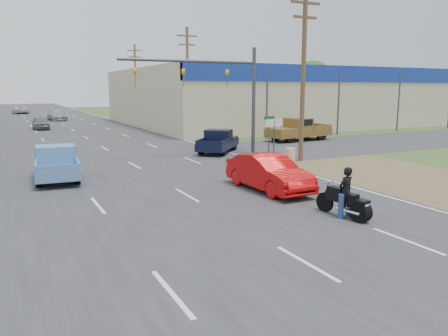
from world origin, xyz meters
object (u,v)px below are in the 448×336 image
blue_pickup (56,162)px  distant_car_silver (57,115)px  distant_car_white (20,110)px  distant_car_grey (41,123)px  motorcycle (347,204)px  navy_pickup (219,141)px  brown_pickup (297,129)px  rider (346,194)px  red_convertible (269,173)px

blue_pickup → distant_car_silver: (4.59, 42.15, -0.13)m
blue_pickup → distant_car_white: blue_pickup is taller
distant_car_grey → motorcycle: bearing=-79.5°
motorcycle → navy_pickup: navy_pickup is taller
navy_pickup → brown_pickup: 9.39m
rider → distant_car_silver: (-3.44, 53.45, -0.13)m
motorcycle → brown_pickup: (11.89, 19.00, 0.45)m
rider → blue_pickup: bearing=-62.8°
rider → navy_pickup: bearing=-108.9°
red_convertible → brown_pickup: size_ratio=0.79×
motorcycle → brown_pickup: brown_pickup is taller
brown_pickup → distant_car_white: size_ratio=1.20×
navy_pickup → distant_car_white: (-10.31, 57.73, -0.11)m
red_convertible → distant_car_grey: red_convertible is taller
navy_pickup → distant_car_grey: (-9.55, 24.12, -0.10)m
rider → brown_pickup: bearing=-130.3°
blue_pickup → distant_car_grey: (1.50, 28.72, -0.14)m
brown_pickup → distant_car_white: brown_pickup is taller
rider → distant_car_silver: 53.57m
distant_car_silver → motorcycle: bearing=-92.6°
motorcycle → distant_car_grey: size_ratio=0.55×
blue_pickup → motorcycle: bearing=-50.4°
navy_pickup → distant_car_silver: (-6.45, 37.55, -0.09)m
motorcycle → distant_car_grey: distant_car_grey is taller
distant_car_silver → red_convertible: bearing=-92.5°
brown_pickup → red_convertible: bearing=134.0°
rider → distant_car_grey: size_ratio=0.40×
distant_car_silver → distant_car_white: 20.54m
brown_pickup → distant_car_grey: brown_pickup is taller
navy_pickup → distant_car_silver: size_ratio=0.98×
rider → motorcycle: bearing=90.0°
blue_pickup → brown_pickup: brown_pickup is taller
navy_pickup → distant_car_grey: size_ratio=1.16×
distant_car_white → red_convertible: bearing=90.3°
motorcycle → distant_car_white: size_ratio=0.46×
brown_pickup → distant_car_silver: 37.77m
brown_pickup → blue_pickup: bearing=105.0°
red_convertible → navy_pickup: 11.74m
rider → blue_pickup: (-8.04, 11.30, 0.01)m
rider → distant_car_white: bearing=-92.5°
rider → distant_car_grey: 40.55m
red_convertible → distant_car_silver: size_ratio=0.98×
distant_car_white → navy_pickup: bearing=94.5°
rider → red_convertible: bearing=-96.4°
navy_pickup → distant_car_white: navy_pickup is taller
brown_pickup → distant_car_silver: bearing=18.0°
red_convertible → blue_pickup: bearing=137.9°
motorcycle → navy_pickup: (3.00, 15.97, 0.28)m
red_convertible → rider: 4.60m
motorcycle → brown_pickup: 22.42m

